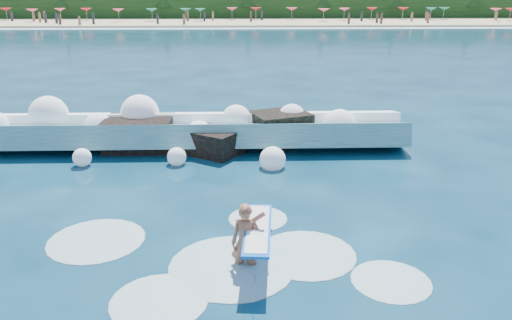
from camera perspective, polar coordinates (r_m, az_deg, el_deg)
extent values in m
plane|color=#072738|center=(13.81, -6.03, -7.52)|extent=(200.00, 200.00, 0.00)
cube|color=tan|center=(90.50, -2.51, 15.45)|extent=(140.00, 20.00, 0.40)
cube|color=silver|center=(79.54, -2.59, 14.81)|extent=(140.00, 5.00, 0.08)
cube|color=black|center=(100.36, -2.46, 17.14)|extent=(140.00, 4.00, 5.00)
cube|color=teal|center=(20.50, -9.71, 2.76)|extent=(18.79, 2.86, 1.57)
cube|color=white|center=(21.14, -9.50, 4.60)|extent=(18.79, 1.32, 0.73)
cube|color=black|center=(20.60, -13.18, 2.69)|extent=(2.71, 2.06, 1.44)
cube|color=black|center=(19.48, -4.91, 1.84)|extent=(2.52, 2.40, 1.11)
cube|color=black|center=(20.62, 2.77, 3.33)|extent=(2.72, 2.47, 1.55)
imported|color=#945B45|center=(11.61, -1.18, -9.46)|extent=(0.75, 0.55, 1.88)
cube|color=blue|center=(11.50, 0.22, -7.90)|extent=(0.79, 2.62, 0.06)
cube|color=white|center=(11.50, 0.22, -7.83)|extent=(0.67, 2.39, 0.06)
cylinder|color=black|center=(10.66, -0.10, -13.35)|extent=(0.01, 0.91, 0.43)
sphere|color=white|center=(21.84, -22.60, 4.75)|extent=(1.55, 1.55, 1.55)
sphere|color=white|center=(21.17, -17.49, 3.59)|extent=(1.19, 1.19, 1.19)
sphere|color=white|center=(21.13, -13.12, 5.16)|extent=(1.58, 1.58, 1.58)
sphere|color=white|center=(19.95, -6.54, 2.98)|extent=(1.07, 1.07, 1.07)
sphere|color=white|center=(20.59, -2.27, 4.63)|extent=(1.23, 1.23, 1.23)
sphere|color=white|center=(20.93, 4.10, 4.85)|extent=(1.16, 1.16, 1.16)
sphere|color=white|center=(20.28, 9.54, 3.87)|extent=(1.34, 1.34, 1.34)
sphere|color=white|center=(19.13, -19.26, 0.27)|extent=(0.68, 0.68, 0.68)
sphere|color=white|center=(18.48, -9.05, 0.36)|extent=(0.70, 0.70, 0.70)
sphere|color=white|center=(17.93, 1.91, 0.05)|extent=(0.95, 0.95, 0.95)
ellipsoid|color=silver|center=(11.94, -2.77, -12.03)|extent=(3.02, 3.02, 0.15)
ellipsoid|color=silver|center=(10.97, -11.01, -15.55)|extent=(2.09, 2.09, 0.10)
ellipsoid|color=silver|center=(12.46, 5.75, -10.66)|extent=(2.47, 2.47, 0.12)
ellipsoid|color=silver|center=(13.66, -17.79, -8.73)|extent=(2.51, 2.51, 0.13)
ellipsoid|color=silver|center=(14.15, 0.21, -6.70)|extent=(1.68, 1.68, 0.08)
ellipsoid|color=silver|center=(11.79, 15.16, -13.21)|extent=(1.80, 1.80, 0.09)
cone|color=red|center=(103.15, -26.68, 15.13)|extent=(2.00, 2.00, 0.50)
cone|color=#E74362|center=(96.79, -24.20, 15.32)|extent=(2.00, 2.00, 0.50)
cone|color=#E74362|center=(98.09, -21.49, 15.69)|extent=(2.00, 2.00, 0.50)
cone|color=red|center=(96.94, -18.84, 15.96)|extent=(2.00, 2.00, 0.50)
cone|color=#E74362|center=(92.54, -15.46, 16.16)|extent=(2.00, 2.00, 0.50)
cone|color=#127462|center=(92.37, -11.83, 16.43)|extent=(2.00, 2.00, 0.50)
cone|color=#127462|center=(92.23, -8.05, 16.63)|extent=(2.00, 2.00, 0.50)
cone|color=#127462|center=(91.59, -6.39, 16.68)|extent=(2.00, 2.00, 0.50)
cone|color=#E74362|center=(94.67, -2.77, 16.86)|extent=(2.00, 2.00, 0.50)
cone|color=red|center=(94.70, -0.02, 16.88)|extent=(2.00, 2.00, 0.50)
cone|color=#E74362|center=(94.66, 4.12, 16.83)|extent=(2.00, 2.00, 0.50)
cone|color=#E74362|center=(91.08, 7.76, 16.62)|extent=(2.00, 2.00, 0.50)
cone|color=#E74362|center=(94.16, 10.06, 16.58)|extent=(2.00, 2.00, 0.50)
cone|color=red|center=(97.35, 13.12, 16.47)|extent=(2.00, 2.00, 0.50)
cone|color=red|center=(99.22, 16.47, 16.24)|extent=(2.00, 2.00, 0.50)
cone|color=#127462|center=(99.85, 19.39, 15.97)|extent=(2.00, 2.00, 0.50)
cone|color=#127462|center=(101.96, 20.71, 15.87)|extent=(2.00, 2.00, 0.50)
cone|color=#E74362|center=(101.15, 25.71, 15.22)|extent=(2.00, 2.00, 0.50)
cone|color=red|center=(102.55, 27.12, 15.05)|extent=(2.00, 2.00, 0.50)
cube|color=#3F332D|center=(88.06, -17.09, 15.13)|extent=(0.35, 0.22, 1.38)
cube|color=#8C664C|center=(98.16, 16.90, 15.55)|extent=(0.35, 0.22, 1.57)
cube|color=#262633|center=(90.09, 6.39, 15.90)|extent=(0.35, 0.22, 1.37)
cube|color=brown|center=(92.58, -22.91, 14.68)|extent=(0.35, 0.22, 1.44)
cube|color=#3F332D|center=(86.94, 21.18, 14.49)|extent=(0.35, 0.22, 1.51)
cube|color=#8C664C|center=(93.67, 10.44, 15.87)|extent=(0.35, 0.22, 1.47)
cube|color=#262633|center=(99.99, -24.91, 14.67)|extent=(0.35, 0.22, 1.51)
cube|color=brown|center=(92.17, 11.99, 15.71)|extent=(0.35, 0.22, 1.45)
cube|color=#3F332D|center=(94.82, 23.89, 14.65)|extent=(0.35, 0.22, 1.50)
cube|color=#8C664C|center=(92.03, 12.69, 15.70)|extent=(0.35, 0.22, 1.56)
cube|color=#262633|center=(86.78, -13.41, 15.40)|extent=(0.35, 0.22, 1.38)
cube|color=brown|center=(83.27, 1.87, 15.78)|extent=(0.35, 0.22, 1.49)
cube|color=#3F332D|center=(86.06, 14.08, 15.32)|extent=(0.35, 0.22, 1.38)
cube|color=#8C664C|center=(81.84, 3.92, 15.50)|extent=(0.35, 0.22, 1.60)
cube|color=brown|center=(96.72, 19.32, 15.24)|extent=(0.35, 0.22, 1.49)
cube|color=#3F332D|center=(87.64, -21.51, 14.64)|extent=(0.35, 0.22, 1.37)
cube|color=#8C664C|center=(92.06, 14.27, 15.60)|extent=(0.35, 0.22, 1.62)
cube|color=#262633|center=(84.88, 6.66, 15.73)|extent=(0.35, 0.22, 1.48)
cube|color=brown|center=(90.35, -18.58, 15.14)|extent=(0.35, 0.22, 1.59)
cube|color=#3F332D|center=(92.75, -4.95, 16.05)|extent=(0.35, 0.22, 1.39)
cube|color=#262633|center=(95.47, 15.32, 15.57)|extent=(0.35, 0.22, 1.44)
cube|color=brown|center=(88.34, 8.72, 15.74)|extent=(0.35, 0.22, 1.36)
cube|color=#3F332D|center=(101.36, 25.33, 14.67)|extent=(0.35, 0.22, 1.57)
cube|color=#8C664C|center=(85.34, -11.19, 15.53)|extent=(0.35, 0.22, 1.50)
cube|color=#262633|center=(95.76, -17.44, 15.44)|extent=(0.35, 0.22, 1.62)
cube|color=brown|center=(96.22, 26.97, 14.24)|extent=(0.35, 0.22, 1.41)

